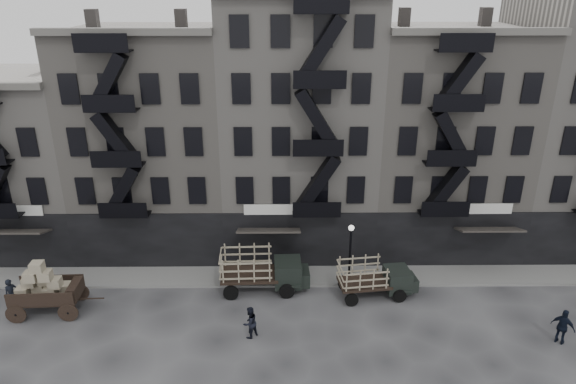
{
  "coord_description": "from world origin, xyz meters",
  "views": [
    {
      "loc": [
        -1.06,
        -24.96,
        17.79
      ],
      "look_at": [
        -0.79,
        4.0,
        5.87
      ],
      "focal_mm": 32.0,
      "sensor_mm": 36.0,
      "label": 1
    }
  ],
  "objects_px": {
    "policeman": "(563,327)",
    "stake_truck_west": "(262,268)",
    "stake_truck_east": "(375,276)",
    "pedestrian_mid": "(250,322)",
    "pedestrian_west": "(12,294)",
    "wagon": "(43,283)"
  },
  "relations": [
    {
      "from": "pedestrian_mid",
      "to": "pedestrian_west",
      "type": "bearing_deg",
      "value": -55.85
    },
    {
      "from": "pedestrian_west",
      "to": "policeman",
      "type": "distance_m",
      "value": 30.66
    },
    {
      "from": "stake_truck_west",
      "to": "pedestrian_mid",
      "type": "distance_m",
      "value": 4.68
    },
    {
      "from": "pedestrian_west",
      "to": "pedestrian_mid",
      "type": "xyz_separation_m",
      "value": [
        14.01,
        -2.75,
        -0.04
      ]
    },
    {
      "from": "wagon",
      "to": "stake_truck_west",
      "type": "xyz_separation_m",
      "value": [
        12.38,
        2.19,
        -0.38
      ]
    },
    {
      "from": "pedestrian_west",
      "to": "pedestrian_mid",
      "type": "distance_m",
      "value": 14.28
    },
    {
      "from": "wagon",
      "to": "pedestrian_mid",
      "type": "relative_size",
      "value": 2.22
    },
    {
      "from": "stake_truck_west",
      "to": "stake_truck_east",
      "type": "bearing_deg",
      "value": -8.42
    },
    {
      "from": "stake_truck_west",
      "to": "wagon",
      "type": "bearing_deg",
      "value": -172.28
    },
    {
      "from": "policeman",
      "to": "stake_truck_west",
      "type": "bearing_deg",
      "value": 26.28
    },
    {
      "from": "stake_truck_east",
      "to": "policeman",
      "type": "bearing_deg",
      "value": -33.84
    },
    {
      "from": "wagon",
      "to": "pedestrian_mid",
      "type": "xyz_separation_m",
      "value": [
        11.9,
        -2.42,
        -1.0
      ]
    },
    {
      "from": "stake_truck_east",
      "to": "policeman",
      "type": "height_order",
      "value": "stake_truck_east"
    },
    {
      "from": "stake_truck_east",
      "to": "pedestrian_mid",
      "type": "height_order",
      "value": "stake_truck_east"
    },
    {
      "from": "wagon",
      "to": "stake_truck_east",
      "type": "bearing_deg",
      "value": 1.43
    },
    {
      "from": "stake_truck_east",
      "to": "pedestrian_west",
      "type": "distance_m",
      "value": 21.38
    },
    {
      "from": "stake_truck_east",
      "to": "pedestrian_west",
      "type": "xyz_separation_m",
      "value": [
        -21.35,
        -1.13,
        -0.39
      ]
    },
    {
      "from": "pedestrian_west",
      "to": "pedestrian_mid",
      "type": "relative_size",
      "value": 1.04
    },
    {
      "from": "pedestrian_mid",
      "to": "policeman",
      "type": "bearing_deg",
      "value": 132.93
    },
    {
      "from": "stake_truck_west",
      "to": "stake_truck_east",
      "type": "xyz_separation_m",
      "value": [
        6.86,
        -0.73,
        -0.19
      ]
    },
    {
      "from": "stake_truck_east",
      "to": "stake_truck_west",
      "type": "bearing_deg",
      "value": 166.6
    },
    {
      "from": "stake_truck_west",
      "to": "pedestrian_west",
      "type": "relative_size",
      "value": 2.86
    }
  ]
}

